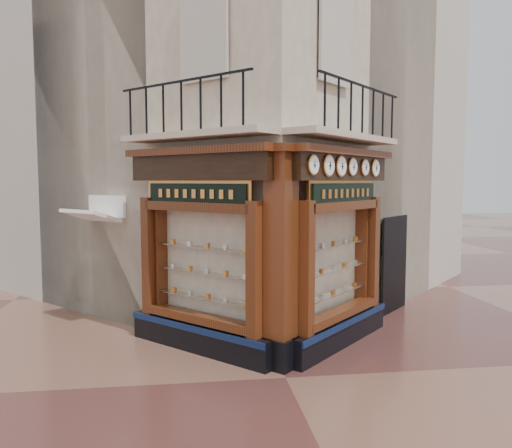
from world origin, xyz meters
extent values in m
plane|color=#4C2823|center=(0.00, 0.00, 0.00)|extent=(80.00, 80.00, 0.00)
cube|color=beige|center=(0.00, 6.16, 6.00)|extent=(11.31, 11.31, 12.00)
cube|color=beige|center=(-2.47, 8.63, 5.50)|extent=(11.31, 11.31, 11.00)
cube|color=beige|center=(2.47, 8.63, 5.50)|extent=(11.31, 11.31, 11.00)
cube|color=black|center=(-1.44, 1.54, 0.28)|extent=(2.72, 2.72, 0.55)
cube|color=#0C1A3F|center=(-1.57, 1.41, 0.49)|extent=(2.50, 2.50, 0.12)
cube|color=#3C1B0A|center=(-0.45, 0.55, 1.77)|extent=(0.37, 0.37, 2.45)
cube|color=#3C1B0A|center=(-2.43, 2.53, 1.77)|extent=(0.37, 0.37, 2.45)
cube|color=#FFF6C1|center=(-1.20, 1.77, 1.75)|extent=(1.80, 1.80, 2.10)
cube|color=black|center=(-1.42, 1.55, 3.60)|extent=(2.69, 2.69, 0.50)
cube|color=#3C1B0A|center=(-1.47, 1.50, 3.91)|extent=(2.86, 2.86, 0.14)
cube|color=black|center=(1.44, 1.54, 0.28)|extent=(2.72, 2.72, 0.55)
cube|color=#0C1A3F|center=(1.57, 1.41, 0.49)|extent=(2.50, 2.50, 0.12)
cube|color=#3C1B0A|center=(0.45, 0.55, 1.77)|extent=(0.37, 0.37, 2.45)
cube|color=#3C1B0A|center=(2.43, 2.53, 1.77)|extent=(0.37, 0.37, 2.45)
cube|color=#FFF6C1|center=(1.20, 1.77, 1.75)|extent=(1.80, 1.80, 2.10)
cube|color=black|center=(1.42, 1.55, 3.60)|extent=(2.69, 2.69, 0.50)
cube|color=#3C1B0A|center=(1.47, 1.50, 3.91)|extent=(2.86, 2.86, 0.14)
cube|color=black|center=(0.00, 0.50, 0.28)|extent=(0.78, 0.78, 0.55)
cube|color=#3C1B0A|center=(0.00, 0.50, 2.20)|extent=(0.64, 0.64, 3.50)
cube|color=#3C1B0A|center=(0.00, 0.50, 3.91)|extent=(0.85, 0.85, 0.14)
cube|color=beige|center=(-1.48, 1.49, 4.20)|extent=(2.97, 2.97, 0.12)
cube|color=black|center=(-1.72, 1.26, 5.15)|extent=(2.36, 2.36, 0.04)
cube|color=beige|center=(1.48, 1.49, 4.20)|extent=(2.97, 2.97, 0.12)
cube|color=black|center=(1.72, 1.26, 5.15)|extent=(2.36, 2.36, 0.04)
cylinder|color=#B1773B|center=(0.55, 0.46, 3.62)|extent=(0.29, 0.29, 0.36)
cylinder|color=white|center=(0.57, 0.44, 3.62)|extent=(0.23, 0.23, 0.31)
cube|color=black|center=(0.58, 0.43, 3.62)|extent=(0.02, 0.02, 0.12)
cube|color=black|center=(0.58, 0.43, 3.62)|extent=(0.07, 0.07, 0.01)
cylinder|color=#B1773B|center=(0.94, 0.84, 3.62)|extent=(0.32, 0.32, 0.40)
cylinder|color=white|center=(0.96, 0.82, 3.62)|extent=(0.26, 0.26, 0.35)
cube|color=black|center=(0.97, 0.81, 3.62)|extent=(0.02, 0.02, 0.13)
cube|color=black|center=(0.97, 0.81, 3.62)|extent=(0.08, 0.08, 0.01)
cylinder|color=#B1773B|center=(1.28, 1.18, 3.62)|extent=(0.32, 0.32, 0.40)
cylinder|color=white|center=(1.30, 1.16, 3.62)|extent=(0.26, 0.26, 0.34)
cube|color=black|center=(1.31, 1.15, 3.62)|extent=(0.02, 0.02, 0.13)
cube|color=black|center=(1.31, 1.15, 3.62)|extent=(0.08, 0.08, 0.01)
cylinder|color=#B1773B|center=(1.62, 1.52, 3.62)|extent=(0.29, 0.29, 0.36)
cylinder|color=white|center=(1.64, 1.50, 3.62)|extent=(0.23, 0.23, 0.31)
cube|color=black|center=(1.65, 1.49, 3.62)|extent=(0.02, 0.02, 0.12)
cube|color=black|center=(1.65, 1.49, 3.62)|extent=(0.07, 0.07, 0.01)
cylinder|color=#B1773B|center=(2.02, 1.92, 3.62)|extent=(0.28, 0.28, 0.35)
cylinder|color=white|center=(2.04, 1.90, 3.62)|extent=(0.23, 0.23, 0.30)
cube|color=black|center=(2.05, 1.89, 3.62)|extent=(0.02, 0.02, 0.12)
cube|color=black|center=(2.05, 1.89, 3.62)|extent=(0.07, 0.07, 0.01)
cylinder|color=#B1773B|center=(2.38, 2.29, 3.62)|extent=(0.30, 0.30, 0.38)
cylinder|color=white|center=(2.40, 2.27, 3.62)|extent=(0.25, 0.25, 0.33)
cube|color=black|center=(2.41, 2.26, 3.62)|extent=(0.02, 0.02, 0.13)
cube|color=black|center=(2.41, 2.26, 3.62)|extent=(0.08, 0.08, 0.01)
cube|color=#CB823B|center=(-1.45, 1.53, 3.10)|extent=(1.95, 1.95, 0.52)
cube|color=black|center=(-1.48, 1.50, 3.10)|extent=(1.82, 1.82, 0.39)
cube|color=#CB823B|center=(1.45, 1.53, 3.10)|extent=(1.96, 1.96, 0.52)
cube|color=black|center=(1.48, 1.50, 3.10)|extent=(1.83, 1.83, 0.39)
camera|label=1|loc=(-1.59, -8.09, 3.34)|focal=35.00mm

